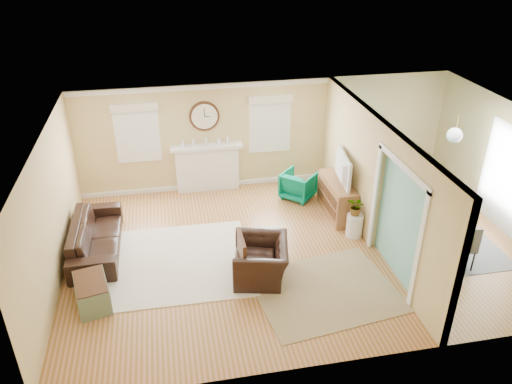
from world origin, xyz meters
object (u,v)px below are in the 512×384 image
Objects in this scene: sofa at (96,236)px; eames_chair at (261,260)px; dining_table at (427,222)px; credenza at (337,198)px; green_chair at (298,185)px.

eames_chair is at bearing -115.17° from sofa.
credenza is at bearing 40.31° from dining_table.
credenza reaches higher than eames_chair.
sofa is at bearing -103.33° from eames_chair.
sofa is at bearing 70.91° from dining_table.
credenza is (5.13, 0.49, 0.07)m from sofa.
eames_chair is at bearing 105.62° from green_chair.
dining_table is at bearing -95.59° from sofa.
green_chair is (1.47, 2.81, -0.03)m from eames_chair.
eames_chair reaches higher than dining_table.
sofa reaches higher than green_chair.
eames_chair is at bearing 88.26° from dining_table.
dining_table is at bearing -36.38° from credenza.
dining_table is (2.22, -2.05, -0.03)m from green_chair.
eames_chair is 0.66× the size of dining_table.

